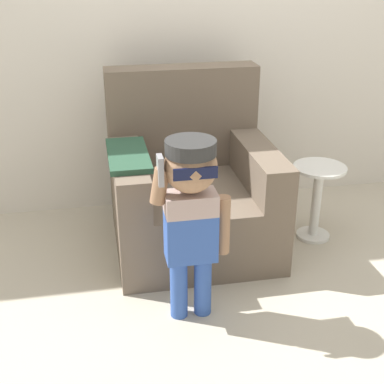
# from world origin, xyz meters

# --- Properties ---
(ground_plane) EXTENTS (10.00, 10.00, 0.00)m
(ground_plane) POSITION_xyz_m (0.00, 0.00, 0.00)
(ground_plane) COLOR #BCB29E
(wall_back) EXTENTS (10.00, 0.05, 2.60)m
(wall_back) POSITION_xyz_m (0.00, 0.63, 1.30)
(wall_back) COLOR silver
(wall_back) RESTS_ON ground_plane
(armchair) EXTENTS (0.94, 0.90, 1.01)m
(armchair) POSITION_xyz_m (-0.23, 0.03, 0.34)
(armchair) COLOR #6B5B4C
(armchair) RESTS_ON ground_plane
(person_child) EXTENTS (0.37, 0.28, 0.90)m
(person_child) POSITION_xyz_m (-0.37, -0.69, 0.60)
(person_child) COLOR #3356AD
(person_child) RESTS_ON ground_plane
(side_table) EXTENTS (0.31, 0.31, 0.47)m
(side_table) POSITION_xyz_m (0.52, -0.08, 0.29)
(side_table) COLOR white
(side_table) RESTS_ON ground_plane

